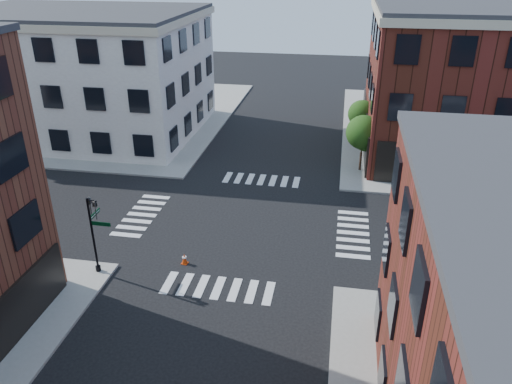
{
  "coord_description": "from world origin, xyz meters",
  "views": [
    {
      "loc": [
        5.68,
        -27.74,
        15.98
      ],
      "look_at": [
        0.85,
        -0.3,
        2.5
      ],
      "focal_mm": 35.0,
      "sensor_mm": 36.0,
      "label": 1
    }
  ],
  "objects": [
    {
      "name": "sidewalk_nw",
      "position": [
        -21.0,
        21.0,
        0.07
      ],
      "size": [
        30.0,
        30.0,
        0.15
      ],
      "primitive_type": "cube",
      "color": "gray",
      "rests_on": "ground"
    },
    {
      "name": "ground",
      "position": [
        0.0,
        0.0,
        0.0
      ],
      "size": [
        120.0,
        120.0,
        0.0
      ],
      "primitive_type": "plane",
      "color": "black",
      "rests_on": "ground"
    },
    {
      "name": "box_truck",
      "position": [
        13.82,
        -4.99,
        1.78
      ],
      "size": [
        7.6,
        2.45,
        3.41
      ],
      "rotation": [
        0.0,
        0.0,
        0.02
      ],
      "color": "white",
      "rests_on": "ground"
    },
    {
      "name": "tree_near",
      "position": [
        7.56,
        9.98,
        3.16
      ],
      "size": [
        2.69,
        2.69,
        4.49
      ],
      "color": "black",
      "rests_on": "ground"
    },
    {
      "name": "traffic_cone",
      "position": [
        -2.42,
        -5.09,
        0.31
      ],
      "size": [
        0.4,
        0.4,
        0.64
      ],
      "rotation": [
        0.0,
        0.0,
        -0.17
      ],
      "color": "red",
      "rests_on": "ground"
    },
    {
      "name": "tree_far",
      "position": [
        7.56,
        15.98,
        2.87
      ],
      "size": [
        2.43,
        2.43,
        4.07
      ],
      "color": "black",
      "rests_on": "ground"
    },
    {
      "name": "building_nw",
      "position": [
        -19.0,
        16.0,
        5.5
      ],
      "size": [
        22.0,
        16.0,
        11.0
      ],
      "primitive_type": "cube",
      "color": "silver",
      "rests_on": "ground"
    },
    {
      "name": "sidewalk_ne",
      "position": [
        21.0,
        21.0,
        0.07
      ],
      "size": [
        30.0,
        30.0,
        0.15
      ],
      "primitive_type": "cube",
      "color": "gray",
      "rests_on": "ground"
    },
    {
      "name": "signal_pole",
      "position": [
        -6.72,
        -6.68,
        2.86
      ],
      "size": [
        1.29,
        1.24,
        4.6
      ],
      "color": "black",
      "rests_on": "ground"
    }
  ]
}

